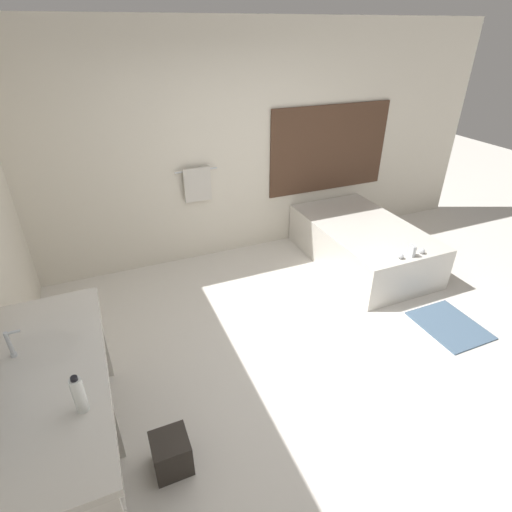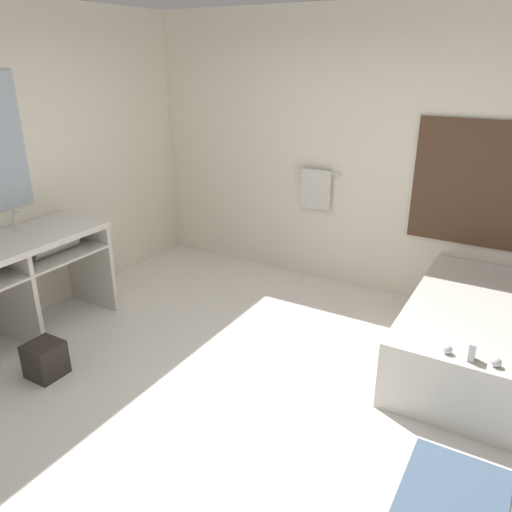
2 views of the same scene
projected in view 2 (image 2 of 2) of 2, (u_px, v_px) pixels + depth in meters
ground_plane at (226, 392)px, 3.57m from camera, size 16.00×16.00×0.00m
wall_back_with_blinds at (354, 155)px, 4.83m from camera, size 7.40×0.13×2.70m
vanity_counter at (11, 269)px, 3.98m from camera, size 0.65×1.64×0.89m
sink_faucet at (15, 220)px, 4.13m from camera, size 0.09×0.04×0.18m
bathtub at (483, 333)px, 3.79m from camera, size 1.08×1.81×0.62m
waste_bin at (45, 359)px, 3.72m from camera, size 0.24×0.24×0.27m
bath_mat at (454, 494)px, 2.73m from camera, size 0.55×0.66×0.02m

